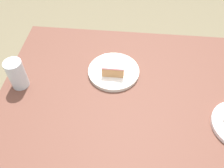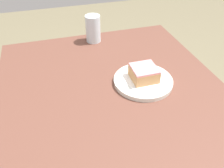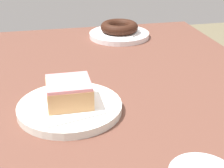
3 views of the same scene
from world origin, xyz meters
TOP-DOWN VIEW (x-y plane):
  - table at (0.00, 0.00)m, footprint 1.00×0.76m
  - plate_glazed_square at (0.08, -0.11)m, footprint 0.20×0.20m
  - napkin_glazed_square at (0.08, -0.11)m, footprint 0.16×0.16m
  - donut_glazed_square at (0.08, -0.11)m, footprint 0.08×0.08m
  - water_glass at (0.43, -0.01)m, footprint 0.06×0.06m

SIDE VIEW (x-z plane):
  - table at x=0.00m, z-range 0.27..1.02m
  - plate_glazed_square at x=0.08m, z-range 0.76..0.77m
  - napkin_glazed_square at x=0.08m, z-range 0.77..0.77m
  - donut_glazed_square at x=0.08m, z-range 0.77..0.82m
  - water_glass at x=0.43m, z-range 0.76..0.87m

